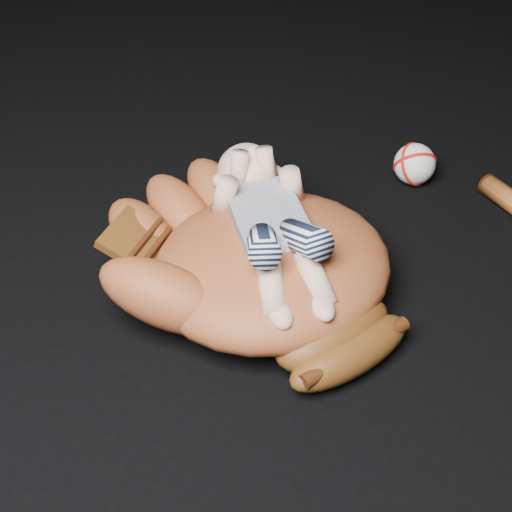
# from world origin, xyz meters

# --- Properties ---
(baseball_glove) EXTENTS (0.57, 0.63, 0.17)m
(baseball_glove) POSITION_xyz_m (-0.13, 0.01, 0.08)
(baseball_glove) COLOR brown
(baseball_glove) RESTS_ON ground
(newborn_baby) EXTENTS (0.23, 0.40, 0.15)m
(newborn_baby) POSITION_xyz_m (-0.13, 0.01, 0.14)
(newborn_baby) COLOR #E1A991
(newborn_baby) RESTS_ON baseball_glove
(baseball) EXTENTS (0.08, 0.08, 0.08)m
(baseball) POSITION_xyz_m (0.25, 0.19, 0.04)
(baseball) COLOR silver
(baseball) RESTS_ON ground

